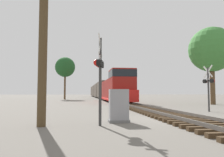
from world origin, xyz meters
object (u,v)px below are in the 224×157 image
at_px(utility_pole, 43,36).
at_px(tree_far_right, 211,50).
at_px(tree_mid_background, 65,67).
at_px(crossing_signal_far, 209,84).
at_px(freight_train, 101,91).
at_px(relay_cabinet, 119,106).
at_px(crossing_signal_near, 99,68).

bearing_deg(utility_pole, tree_far_right, 41.21).
height_order(utility_pole, tree_mid_background, tree_mid_background).
xyz_separation_m(tree_far_right, tree_mid_background, (-19.13, 23.49, 0.35)).
height_order(crossing_signal_far, tree_mid_background, tree_mid_background).
bearing_deg(tree_far_right, utility_pole, -138.79).
distance_m(freight_train, relay_cabinet, 51.76).
height_order(relay_cabinet, tree_mid_background, tree_mid_background).
distance_m(crossing_signal_near, crossing_signal_far, 10.24).
bearing_deg(relay_cabinet, crossing_signal_far, 32.48).
xyz_separation_m(crossing_signal_near, utility_pole, (-2.35, 0.07, 1.35)).
relative_size(crossing_signal_near, tree_far_right, 0.42).
relative_size(crossing_signal_far, tree_mid_background, 0.37).
relative_size(crossing_signal_near, utility_pole, 0.53).
height_order(freight_train, tree_far_right, tree_far_right).
bearing_deg(tree_far_right, relay_cabinet, -134.34).
bearing_deg(freight_train, tree_far_right, -74.67).
distance_m(relay_cabinet, tree_mid_background, 38.35).
xyz_separation_m(freight_train, crossing_signal_near, (-4.30, -52.61, 0.36)).
bearing_deg(crossing_signal_near, freight_train, -171.40).
bearing_deg(crossing_signal_far, tree_mid_background, 11.65).
distance_m(freight_train, crossing_signal_far, 47.05).
distance_m(crossing_signal_far, utility_pole, 12.34).
bearing_deg(crossing_signal_far, freight_train, -4.92).
distance_m(freight_train, utility_pole, 52.98).
bearing_deg(tree_mid_background, utility_pole, -86.79).
bearing_deg(tree_far_right, freight_train, 105.33).
height_order(crossing_signal_near, crossing_signal_far, crossing_signal_near).
bearing_deg(freight_train, crossing_signal_near, -94.67).
relative_size(tree_far_right, tree_mid_background, 1.02).
bearing_deg(freight_train, tree_mid_background, -121.84).
xyz_separation_m(crossing_signal_far, tree_mid_background, (-12.98, 32.68, 4.85)).
bearing_deg(freight_train, crossing_signal_far, -84.91).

